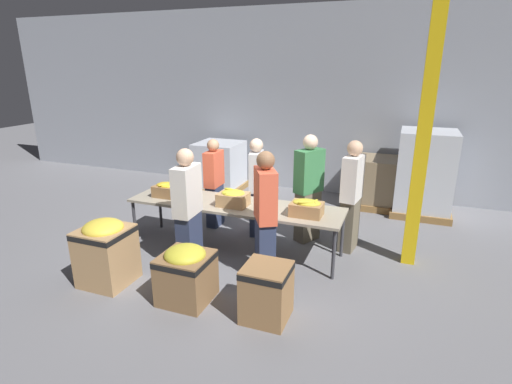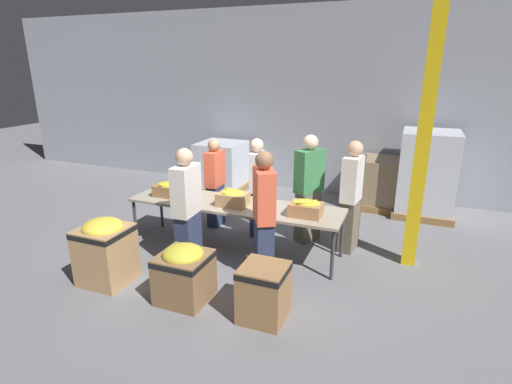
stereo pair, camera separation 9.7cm
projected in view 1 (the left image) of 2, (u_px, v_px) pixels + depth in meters
The scene contains 19 objects.
ground_plane at pixel (235, 249), 6.33m from camera, with size 30.00×30.00×0.00m, color slate.
wall_back at pixel (297, 102), 8.86m from camera, with size 16.00×0.08×4.00m.
sorting_table at pixel (234, 206), 6.11m from camera, with size 3.33×0.85×0.77m.
banana_box_0 at pixel (169, 189), 6.40m from camera, with size 0.45×0.33×0.24m.
banana_box_1 at pixel (233, 198), 5.98m from camera, with size 0.44×0.33×0.27m.
banana_box_2 at pixel (307, 207), 5.59m from camera, with size 0.45×0.33×0.25m.
volunteer_0 at pixel (256, 188), 6.69m from camera, with size 0.34×0.49×1.66m.
volunteer_1 at pixel (265, 217), 5.26m from camera, with size 0.44×0.53×1.77m.
volunteer_2 at pixel (214, 184), 7.06m from camera, with size 0.22×0.43×1.58m.
volunteer_3 at pixel (188, 211), 5.49m from camera, with size 0.25×0.48×1.75m.
volunteer_4 at pixel (308, 189), 6.44m from camera, with size 0.44×0.53×1.77m.
volunteer_5 at pixel (351, 197), 6.10m from camera, with size 0.30×0.49×1.74m.
donation_bin_0 at pixel (106, 250), 5.25m from camera, with size 0.62×0.62×0.89m.
donation_bin_1 at pixel (186, 272), 4.87m from camera, with size 0.60×0.60×0.72m.
donation_bin_2 at pixel (267, 290), 4.53m from camera, with size 0.51×0.51×0.66m.
support_pillar at pixel (425, 127), 5.34m from camera, with size 0.19×0.19×4.00m.
pallet_stack_0 at pixel (425, 174), 7.63m from camera, with size 1.09×1.09×1.63m.
pallet_stack_1 at pixel (374, 182), 8.17m from camera, with size 1.00×1.00×1.01m.
pallet_stack_2 at pixel (219, 167), 9.19m from camera, with size 1.07×1.07×1.11m.
Camera 1 is at (2.34, -5.26, 2.81)m, focal length 28.00 mm.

